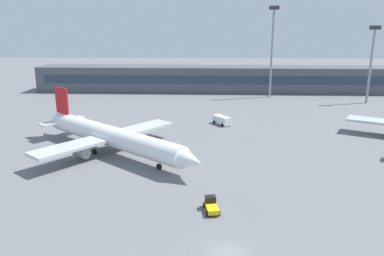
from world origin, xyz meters
The scene contains 7 objects.
ground_plane centered at (0.00, 40.00, 0.00)m, with size 400.00×400.00×0.00m, color slate.
terminal_building centered at (0.00, 102.11, 4.50)m, with size 126.80×12.13×9.00m.
airplane_near centered at (-20.35, 31.92, 3.32)m, with size 36.24×30.86×10.88m.
baggage_tug_yellow centered at (-1.84, 9.61, 0.80)m, with size 2.31×3.80×1.75m.
service_van_white centered at (1.05, 54.54, 1.11)m, with size 4.58×5.42×2.08m.
floodlight_tower_west centered at (47.01, 82.75, 13.66)m, with size 3.20×0.80×23.37m.
floodlight_tower_east centered at (18.40, 91.59, 16.76)m, with size 3.20×0.80×29.37m.
Camera 1 is at (-2.49, -36.62, 24.05)m, focal length 35.84 mm.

